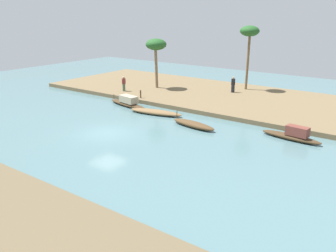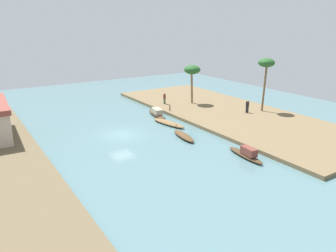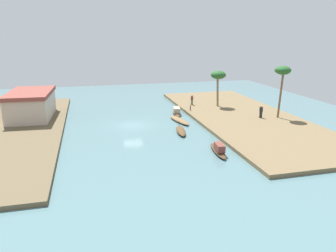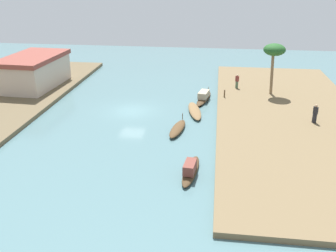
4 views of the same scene
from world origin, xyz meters
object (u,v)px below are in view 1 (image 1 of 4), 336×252
Objects in this scene: sampan_midstream at (128,102)px; sampan_with_tall_canopy at (293,135)px; mooring_post at (141,94)px; person_on_near_bank at (233,86)px; palm_tree_left_near at (250,33)px; sampan_open_hull at (156,112)px; sampan_near_left_bank at (193,124)px; palm_tree_left_far at (156,46)px; person_by_mooring at (124,84)px.

sampan_midstream is 1.15× the size of sampan_with_tall_canopy.
sampan_midstream is 2.32m from mooring_post.
person_on_near_bank is 6.12m from palm_tree_left_near.
sampan_open_hull is 3.05× the size of person_on_near_bank.
sampan_midstream is 15.90m from palm_tree_left_near.
sampan_midstream is 1.01× the size of sampan_open_hull.
sampan_with_tall_canopy reaches higher than sampan_near_left_bank.
palm_tree_left_near reaches higher than palm_tree_left_far.
mooring_post reaches higher than sampan_midstream.
sampan_with_tall_canopy is 1.08× the size of sampan_near_left_bank.
mooring_post is at bearing -45.50° from sampan_open_hull.
sampan_near_left_bank is (-9.02, 1.96, -0.16)m from sampan_midstream.
sampan_near_left_bank reaches higher than sampan_open_hull.
sampan_midstream is 0.95× the size of palm_tree_left_far.
palm_tree_left_far reaches higher than mooring_post.
sampan_open_hull is 5.08m from sampan_near_left_bank.
mooring_post is at bearing 110.60° from palm_tree_left_far.
person_on_near_bank reaches higher than sampan_midstream.
sampan_midstream is 9.16m from palm_tree_left_far.
palm_tree_left_near is (-10.72, -9.22, 5.55)m from person_by_mooring.
person_by_mooring is (8.10, -4.49, 0.93)m from sampan_open_hull.
palm_tree_left_far is at bearing -63.28° from sampan_open_hull.
sampan_midstream is 16.67m from sampan_with_tall_canopy.
sampan_with_tall_canopy is at bearing 102.52° from person_on_near_bank.
sampan_midstream is at bearing 62.64° from palm_tree_left_near.
mooring_post is at bearing -72.63° from sampan_midstream.
person_by_mooring reaches higher than mooring_post.
mooring_post is at bearing 19.68° from person_on_near_bank.
sampan_with_tall_canopy is 21.06m from person_by_mooring.
sampan_open_hull is at bearing 127.63° from palm_tree_left_far.
sampan_midstream is at bearing 5.25° from sampan_with_tall_canopy.
palm_tree_left_near reaches higher than sampan_with_tall_canopy.
mooring_post is at bearing 56.88° from palm_tree_left_near.
sampan_midstream reaches higher than sampan_near_left_bank.
person_on_near_bank reaches higher than mooring_post.
palm_tree_left_far reaches higher than sampan_open_hull.
mooring_post reaches higher than sampan_with_tall_canopy.
person_by_mooring reaches higher than sampan_near_left_bank.
mooring_post is 7.10m from palm_tree_left_far.
person_on_near_bank is 12.27m from person_by_mooring.
sampan_midstream is at bearing 96.85° from mooring_post.
sampan_near_left_bank is (-4.93, 1.22, 0.02)m from sampan_open_hull.
sampan_midstream reaches higher than sampan_open_hull.
person_on_near_bank is 0.25× the size of palm_tree_left_near.
palm_tree_left_far is (18.88, -7.64, 4.89)m from sampan_with_tall_canopy.
sampan_open_hull is 1.23× the size of sampan_near_left_bank.
sampan_with_tall_canopy is 0.83× the size of palm_tree_left_far.
sampan_open_hull is 5.33m from mooring_post.
mooring_post reaches higher than sampan_near_left_bank.
sampan_near_left_bank is (7.65, 1.75, -0.14)m from sampan_with_tall_canopy.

